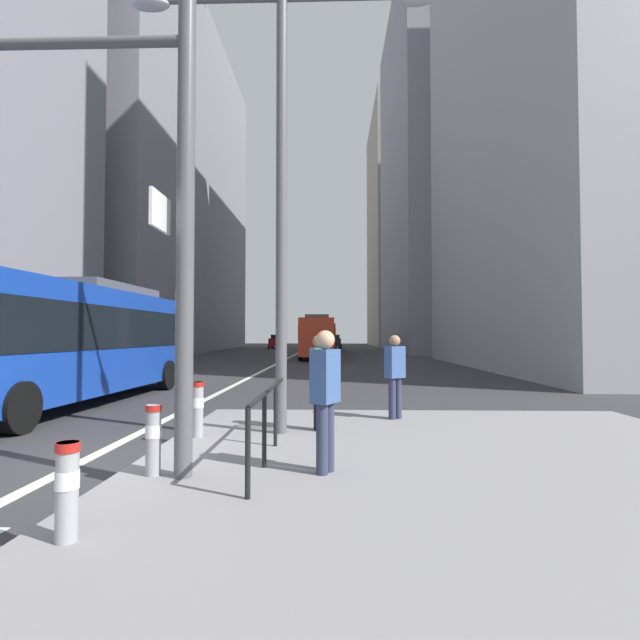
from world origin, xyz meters
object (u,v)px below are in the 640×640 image
object	(u,v)px
car_oncoming_far	(277,341)
bollard_back	(198,406)
city_bus_red_distant	(324,335)
car_receding_near	(322,341)
city_bus_red_receding	(318,336)
bollard_left	(67,486)
pedestrian_far	(325,393)
car_oncoming_mid	(160,351)
traffic_signal_gantry	(28,157)
car_receding_far	(334,341)
street_lamp_post	(282,145)
bollard_right	(153,436)
pedestrian_walking	(395,372)
pedestrian_waiting	(319,377)
city_bus_blue_oncoming	(72,336)

from	to	relation	value
car_oncoming_far	bollard_back	xyz separation A→B (m)	(5.57, -57.79, -0.33)
city_bus_red_distant	car_receding_near	size ratio (longest dim) A/B	2.82
city_bus_red_receding	bollard_left	bearing A→B (deg)	-91.59
car_oncoming_far	pedestrian_far	world-z (taller)	car_oncoming_far
car_oncoming_mid	traffic_signal_gantry	size ratio (longest dim) A/B	0.70
car_receding_far	traffic_signal_gantry	size ratio (longest dim) A/B	0.69
street_lamp_post	bollard_left	xyz separation A→B (m)	(-1.30, -4.41, -4.67)
bollard_left	pedestrian_far	size ratio (longest dim) A/B	0.46
city_bus_red_receding	bollard_back	world-z (taller)	city_bus_red_receding
car_receding_near	car_oncoming_far	xyz separation A→B (m)	(-6.27, -0.42, 0.00)
city_bus_red_distant	traffic_signal_gantry	bearing A→B (deg)	-93.12
traffic_signal_gantry	pedestrian_far	size ratio (longest dim) A/B	3.37
street_lamp_post	pedestrian_far	bearing A→B (deg)	-70.91
city_bus_red_receding	bollard_left	size ratio (longest dim) A/B	13.30
city_bus_red_distant	bollard_right	bearing A→B (deg)	-91.26
car_receding_far	bollard_left	distance (m)	62.63
traffic_signal_gantry	pedestrian_walking	world-z (taller)	traffic_signal_gantry
car_receding_near	pedestrian_far	xyz separation A→B (m)	(1.49, -60.22, 0.16)
city_bus_red_receding	pedestrian_waiting	size ratio (longest dim) A/B	6.34
car_oncoming_far	traffic_signal_gantry	distance (m)	60.26
city_bus_red_receding	car_receding_far	world-z (taller)	city_bus_red_receding
pedestrian_walking	car_receding_far	bearing A→B (deg)	91.27
bollard_back	city_bus_blue_oncoming	bearing A→B (deg)	136.30
bollard_right	pedestrian_waiting	world-z (taller)	pedestrian_waiting
bollard_back	pedestrian_walking	xyz separation A→B (m)	(3.56, 1.83, 0.44)
traffic_signal_gantry	pedestrian_walking	xyz separation A→B (m)	(5.08, 4.09, -3.00)
car_receding_near	pedestrian_far	size ratio (longest dim) A/B	2.26
car_receding_far	pedestrian_walking	size ratio (longest dim) A/B	2.39
car_oncoming_far	bollard_right	bearing A→B (deg)	-84.62
car_receding_near	pedestrian_walking	world-z (taller)	car_receding_near
bollard_back	pedestrian_walking	world-z (taller)	pedestrian_walking
car_oncoming_mid	traffic_signal_gantry	xyz separation A→B (m)	(5.66, -19.89, 3.12)
city_bus_red_distant	bollard_left	size ratio (longest dim) A/B	13.85
bollard_left	bollard_right	xyz separation A→B (m)	(0.01, 1.87, 0.02)
car_receding_far	city_bus_red_distant	bearing A→B (deg)	-95.63
car_receding_far	bollard_back	distance (m)	58.58
street_lamp_post	pedestrian_walking	world-z (taller)	street_lamp_post
street_lamp_post	pedestrian_far	size ratio (longest dim) A/B	4.49
car_receding_far	car_oncoming_far	distance (m)	7.91
traffic_signal_gantry	bollard_back	xyz separation A→B (m)	(1.52, 2.25, -3.44)
pedestrian_waiting	city_bus_red_distant	bearing A→B (deg)	91.08
car_receding_far	bollard_back	size ratio (longest dim) A/B	4.44
street_lamp_post	bollard_back	world-z (taller)	street_lamp_post
car_receding_near	pedestrian_walking	bearing A→B (deg)	-87.10
car_receding_near	car_oncoming_mid	bearing A→B (deg)	-101.00
bollard_back	pedestrian_waiting	size ratio (longest dim) A/B	0.54
bollard_right	pedestrian_walking	distance (m)	5.34
city_bus_red_distant	traffic_signal_gantry	world-z (taller)	traffic_signal_gantry
street_lamp_post	car_receding_near	bearing A→B (deg)	90.66
car_oncoming_mid	traffic_signal_gantry	bearing A→B (deg)	-74.10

